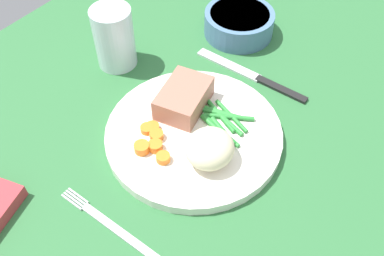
# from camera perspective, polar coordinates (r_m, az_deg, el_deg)

# --- Properties ---
(dining_table) EXTENTS (1.20, 0.90, 0.02)m
(dining_table) POSITION_cam_1_polar(r_m,az_deg,el_deg) (0.63, 1.13, -2.40)
(dining_table) COLOR #2D6B38
(dining_table) RESTS_ON ground
(dinner_plate) EXTENTS (0.25, 0.25, 0.02)m
(dinner_plate) POSITION_cam_1_polar(r_m,az_deg,el_deg) (0.62, 0.00, -1.08)
(dinner_plate) COLOR white
(dinner_plate) RESTS_ON dining_table
(meat_portion) EXTENTS (0.10, 0.08, 0.04)m
(meat_portion) POSITION_cam_1_polar(r_m,az_deg,el_deg) (0.63, -1.09, 4.02)
(meat_portion) COLOR #A86B56
(meat_portion) RESTS_ON dinner_plate
(mashed_potatoes) EXTENTS (0.07, 0.06, 0.04)m
(mashed_potatoes) POSITION_cam_1_polar(r_m,az_deg,el_deg) (0.56, 2.38, -2.74)
(mashed_potatoes) COLOR beige
(mashed_potatoes) RESTS_ON dinner_plate
(carrot_slices) EXTENTS (0.06, 0.07, 0.01)m
(carrot_slices) POSITION_cam_1_polar(r_m,az_deg,el_deg) (0.60, -5.34, -1.81)
(carrot_slices) COLOR orange
(carrot_slices) RESTS_ON dinner_plate
(green_beans) EXTENTS (0.06, 0.10, 0.01)m
(green_beans) POSITION_cam_1_polar(r_m,az_deg,el_deg) (0.62, 4.01, 1.06)
(green_beans) COLOR #2D8C38
(green_beans) RESTS_ON dinner_plate
(fork) EXTENTS (0.01, 0.17, 0.00)m
(fork) POSITION_cam_1_polar(r_m,az_deg,el_deg) (0.55, -10.61, -12.75)
(fork) COLOR silver
(fork) RESTS_ON dining_table
(knife) EXTENTS (0.02, 0.21, 0.01)m
(knife) POSITION_cam_1_polar(r_m,az_deg,el_deg) (0.72, 8.12, 6.84)
(knife) COLOR black
(knife) RESTS_ON dining_table
(water_glass) EXTENTS (0.07, 0.07, 0.10)m
(water_glass) POSITION_cam_1_polar(r_m,az_deg,el_deg) (0.72, -10.26, 11.36)
(water_glass) COLOR silver
(water_glass) RESTS_ON dining_table
(salad_bowl) EXTENTS (0.12, 0.12, 0.04)m
(salad_bowl) POSITION_cam_1_polar(r_m,az_deg,el_deg) (0.79, 6.28, 13.87)
(salad_bowl) COLOR #4C7299
(salad_bowl) RESTS_ON dining_table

